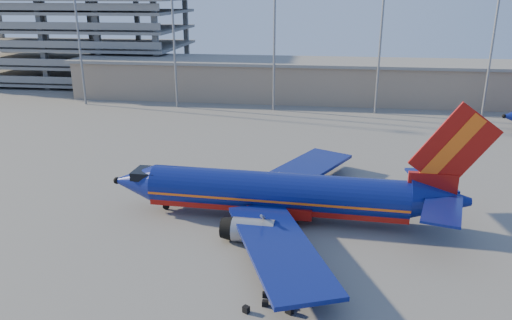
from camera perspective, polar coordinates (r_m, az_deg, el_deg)
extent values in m
plane|color=slate|center=(56.83, 2.15, -4.71)|extent=(220.00, 220.00, 0.00)
cube|color=gray|center=(111.59, 10.48, 8.77)|extent=(120.00, 15.00, 8.00)
cube|color=slate|center=(110.97, 10.61, 10.91)|extent=(122.00, 16.00, 0.60)
cube|color=slate|center=(144.31, -20.12, 8.94)|extent=(60.00, 30.00, 0.70)
cube|color=slate|center=(143.75, -20.31, 10.58)|extent=(60.00, 30.00, 0.70)
cube|color=slate|center=(143.30, -20.50, 12.24)|extent=(60.00, 30.00, 0.70)
cube|color=slate|center=(142.98, -20.69, 13.90)|extent=(60.00, 30.00, 0.70)
cube|color=slate|center=(142.78, -20.89, 15.58)|extent=(60.00, 30.00, 0.70)
cube|color=slate|center=(154.76, -18.28, 13.27)|extent=(1.20, 1.20, 21.00)
cylinder|color=gray|center=(110.34, -19.62, 13.17)|extent=(0.44, 0.44, 28.00)
cylinder|color=gray|center=(102.81, -9.37, 13.64)|extent=(0.44, 0.44, 28.00)
cylinder|color=gray|center=(98.82, 2.11, 13.68)|extent=(0.44, 0.44, 28.00)
cylinder|color=gray|center=(98.80, 14.04, 13.15)|extent=(0.44, 0.44, 28.00)
cylinder|color=gray|center=(102.74, 25.44, 12.13)|extent=(0.44, 0.44, 28.00)
cylinder|color=navy|center=(51.53, 2.35, -3.66)|extent=(26.61, 5.31, 4.08)
cube|color=#A3120D|center=(51.94, 2.33, -4.73)|extent=(26.57, 4.54, 1.43)
cube|color=#FF6215|center=(51.64, 2.35, -3.94)|extent=(26.61, 5.35, 0.24)
cone|color=navy|center=(55.73, -13.67, -2.44)|extent=(4.81, 4.29, 4.08)
cube|color=black|center=(54.81, -12.39, -1.53)|extent=(2.78, 2.99, 0.88)
cone|color=navy|center=(51.80, 20.30, -4.28)|extent=(5.91, 4.34, 4.08)
cube|color=#A3120D|center=(51.11, 19.51, -2.70)|extent=(4.65, 0.82, 2.42)
cube|color=#A3120D|center=(50.20, 21.72, 1.32)|extent=(8.10, 0.73, 8.79)
cube|color=#FF6215|center=(50.16, 21.47, 1.34)|extent=(5.40, 0.71, 6.90)
cube|color=navy|center=(54.96, 19.33, -2.18)|extent=(4.40, 7.49, 0.24)
cube|color=navy|center=(48.09, 20.53, -5.30)|extent=(4.98, 7.66, 0.24)
cube|color=navy|center=(60.71, 5.22, -1.21)|extent=(12.59, 17.74, 0.39)
cube|color=navy|center=(43.06, 2.63, -9.85)|extent=(11.34, 17.91, 0.39)
cube|color=#A3120D|center=(52.04, 2.93, -5.21)|extent=(6.81, 4.60, 1.10)
cylinder|color=gray|center=(57.61, 1.86, -3.01)|extent=(4.07, 2.50, 2.31)
cylinder|color=gray|center=(47.29, -0.30, -8.05)|extent=(4.07, 2.50, 2.31)
cylinder|color=gray|center=(55.35, -10.24, -4.99)|extent=(0.28, 0.28, 1.21)
cylinder|color=black|center=(55.45, -10.23, -5.23)|extent=(0.72, 0.31, 0.71)
cylinder|color=black|center=(54.95, 4.47, -5.08)|extent=(0.95, 0.65, 0.93)
cylinder|color=black|center=(49.78, 3.72, -7.69)|extent=(0.95, 0.65, 0.93)
cube|color=black|center=(38.46, -1.14, -16.70)|extent=(0.59, 0.56, 0.53)
cube|color=black|center=(38.97, 3.24, -16.35)|extent=(0.59, 0.52, 0.36)
cube|color=black|center=(38.45, 3.81, -16.77)|extent=(0.67, 0.61, 0.51)
cube|color=black|center=(39.16, 1.06, -16.06)|extent=(0.47, 0.41, 0.44)
cube|color=black|center=(39.06, 3.18, -16.20)|extent=(0.64, 0.37, 0.42)
cube|color=black|center=(39.92, 4.27, -15.29)|extent=(0.67, 0.39, 0.52)
cube|color=black|center=(40.11, 1.18, -15.14)|extent=(0.63, 0.39, 0.42)
cube|color=black|center=(40.21, 3.34, -15.10)|extent=(0.64, 0.39, 0.40)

